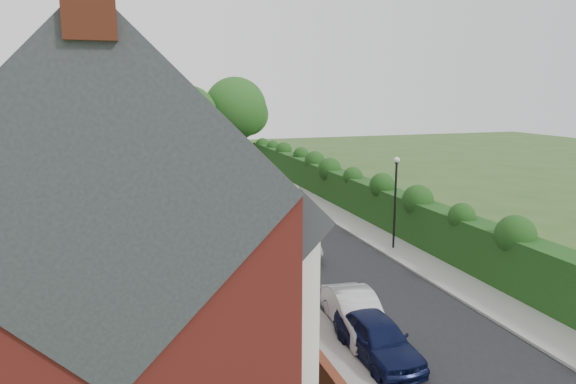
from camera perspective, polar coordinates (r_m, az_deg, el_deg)
name	(u,v)px	position (r m, az deg, el deg)	size (l,w,h in m)	color
ground	(371,282)	(24.26, 9.25, -9.82)	(140.00, 140.00, 0.00)	#2D4C1E
road	(287,224)	(33.76, -0.12, -3.61)	(6.00, 58.00, 0.02)	black
pavement_hedge_side	(344,219)	(35.20, 6.25, -2.98)	(2.20, 58.00, 0.12)	#999791
pavement_house_side	(229,228)	(32.80, -6.54, -4.04)	(1.70, 58.00, 0.12)	#999791
kerb_hedge_side	(330,220)	(34.78, 4.67, -3.11)	(0.18, 58.00, 0.13)	#969791
kerb_house_side	(242,227)	(32.96, -5.18, -3.93)	(0.18, 58.00, 0.13)	#969791
hedge	(369,195)	(35.62, 8.94, -0.33)	(2.10, 58.00, 2.85)	#183D13
terrace_row	(117,166)	(30.30, -18.50, 2.71)	(9.05, 40.50, 11.50)	maroon
garden_wall_row	(216,228)	(31.57, -7.97, -3.93)	(0.35, 40.35, 1.10)	maroon
lamppost	(396,191)	(28.33, 11.86, 0.09)	(0.32, 0.32, 5.16)	black
tree_far_left	(191,117)	(60.70, -10.75, 8.24)	(7.14, 6.80, 9.29)	#332316
tree_far_right	(238,110)	(63.71, -5.55, 9.06)	(7.98, 7.60, 10.31)	#332316
tree_far_back	(136,108)	(63.17, -16.55, 8.91)	(8.40, 8.00, 10.82)	#332316
car_navy	(377,338)	(17.67, 9.91, -15.65)	(1.68, 4.17, 1.42)	#0B1133
car_silver_a	(355,312)	(19.34, 7.51, -13.11)	(1.50, 4.31, 1.42)	#B4B4B9
car_silver_b	(281,242)	(27.34, -0.79, -5.53)	(2.56, 5.55, 1.54)	#AFB0B6
car_white	(285,231)	(29.63, -0.32, -4.41)	(1.87, 4.60, 1.33)	silver
car_green	(258,205)	(35.97, -3.40, -1.41)	(1.89, 4.70, 1.60)	#11391E
car_red	(222,191)	(41.82, -7.36, 0.15)	(1.46, 4.19, 1.38)	maroon
car_beige	(208,177)	(48.25, -8.86, 1.62)	(2.38, 5.16, 1.44)	#C7BA8F
car_grey	(208,169)	(53.24, -8.87, 2.51)	(2.02, 4.96, 1.44)	slate
car_black	(208,166)	(56.32, -8.86, 2.92)	(1.54, 3.84, 1.31)	black
horse	(298,208)	(34.97, 1.17, -1.76)	(0.86, 1.89, 1.59)	#4E311C
horse_cart	(289,196)	(36.75, 0.12, -0.40)	(1.37, 3.03, 2.19)	black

